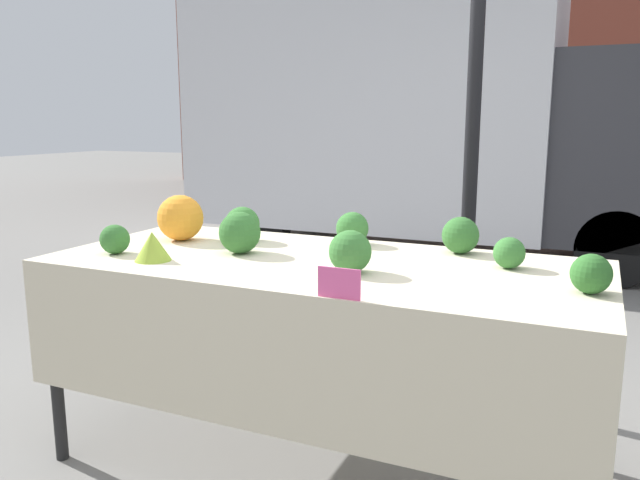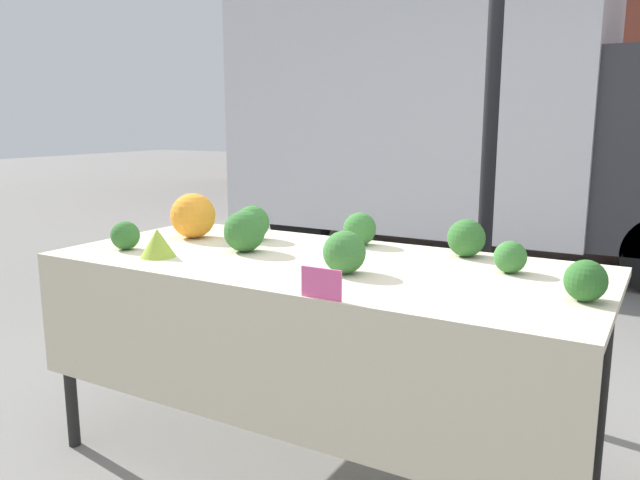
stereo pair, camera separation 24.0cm
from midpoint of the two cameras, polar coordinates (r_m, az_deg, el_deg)
ground_plane at (r=2.73m, az=-2.66°, el=-19.71°), size 40.00×40.00×0.00m
building_facade at (r=12.49m, az=19.88°, el=16.77°), size 16.00×0.60×5.59m
tent_pole at (r=3.08m, az=11.49°, el=6.94°), size 0.07×0.07×2.38m
parked_truck at (r=6.67m, az=8.42°, el=10.67°), size 5.15×1.85×2.63m
market_table at (r=2.38m, az=-3.58°, el=-4.52°), size 2.12×0.94×0.86m
orange_cauliflower at (r=2.89m, az=-14.99°, el=1.96°), size 0.21×0.21×0.21m
romanesco_head at (r=2.51m, az=-17.73°, el=-0.57°), size 0.14×0.14×0.11m
broccoli_head_0 at (r=2.34m, az=14.15°, el=-1.18°), size 0.12×0.12×0.12m
broccoli_head_1 at (r=2.81m, az=-9.55°, el=1.43°), size 0.16×0.16×0.16m
broccoli_head_2 at (r=2.56m, az=-10.03°, el=0.63°), size 0.17×0.17×0.17m
broccoli_head_3 at (r=2.69m, az=-20.71°, el=0.04°), size 0.12×0.12×0.12m
broccoli_head_4 at (r=2.56m, az=10.14°, el=0.41°), size 0.15×0.15×0.15m
broccoli_head_5 at (r=2.20m, az=-0.34°, el=-1.10°), size 0.15×0.15×0.15m
broccoli_head_6 at (r=2.70m, az=0.43°, el=1.06°), size 0.14×0.14×0.14m
broccoli_head_7 at (r=2.07m, az=20.57°, el=-2.96°), size 0.13×0.13×0.13m
price_sign at (r=1.89m, az=-1.88°, el=-4.02°), size 0.14×0.01×0.10m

